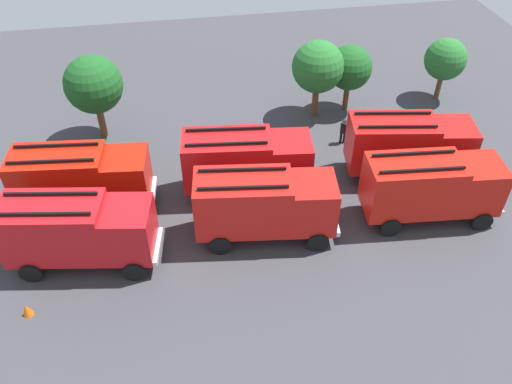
{
  "coord_description": "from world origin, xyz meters",
  "views": [
    {
      "loc": [
        -3.69,
        -20.91,
        19.59
      ],
      "look_at": [
        0.0,
        0.0,
        1.4
      ],
      "focal_mm": 36.8,
      "sensor_mm": 36.0,
      "label": 1
    }
  ],
  "objects": [
    {
      "name": "fire_truck_3",
      "position": [
        -9.06,
        1.9,
        2.15
      ],
      "size": [
        7.42,
        3.38,
        3.88
      ],
      "rotation": [
        0.0,
        0.0,
        -0.11
      ],
      "color": "red",
      "rests_on": "ground"
    },
    {
      "name": "tree_0",
      "position": [
        -8.51,
        8.96,
        3.74
      ],
      "size": [
        3.59,
        3.59,
        5.56
      ],
      "color": "brown",
      "rests_on": "ground"
    },
    {
      "name": "fire_truck_5",
      "position": [
        9.2,
        1.77,
        2.15
      ],
      "size": [
        7.5,
        3.69,
        3.88
      ],
      "rotation": [
        0.0,
        0.0,
        -0.16
      ],
      "color": "red",
      "rests_on": "ground"
    },
    {
      "name": "fire_truck_2",
      "position": [
        8.9,
        -1.96,
        2.15
      ],
      "size": [
        7.38,
        3.25,
        3.88
      ],
      "rotation": [
        0.0,
        0.0,
        -0.08
      ],
      "color": "red",
      "rests_on": "ground"
    },
    {
      "name": "tree_3",
      "position": [
        15.03,
        9.76,
        3.01
      ],
      "size": [
        2.88,
        2.88,
        4.47
      ],
      "color": "brown",
      "rests_on": "ground"
    },
    {
      "name": "traffic_cone_0",
      "position": [
        -11.3,
        -4.97,
        0.32
      ],
      "size": [
        0.45,
        0.45,
        0.64
      ],
      "primitive_type": "cone",
      "color": "#F2600C",
      "rests_on": "ground"
    },
    {
      "name": "firefighter_1",
      "position": [
        -0.29,
        5.02,
        1.0
      ],
      "size": [
        0.44,
        0.29,
        1.77
      ],
      "rotation": [
        0.0,
        0.0,
        1.65
      ],
      "color": "black",
      "rests_on": "ground"
    },
    {
      "name": "fire_truck_1",
      "position": [
        0.1,
        -1.81,
        2.15
      ],
      "size": [
        7.45,
        3.49,
        3.88
      ],
      "rotation": [
        0.0,
        0.0,
        -0.13
      ],
      "color": "red",
      "rests_on": "ground"
    },
    {
      "name": "fire_truck_0",
      "position": [
        -8.93,
        -2.09,
        2.15
      ],
      "size": [
        7.5,
        3.67,
        3.88
      ],
      "rotation": [
        0.0,
        0.0,
        -0.16
      ],
      "color": "red",
      "rests_on": "ground"
    },
    {
      "name": "ground_plane",
      "position": [
        0.0,
        0.0,
        0.0
      ],
      "size": [
        54.75,
        54.75,
        0.0
      ],
      "primitive_type": "plane",
      "color": "#38383D"
    },
    {
      "name": "tree_2",
      "position": [
        8.03,
        9.47,
        3.13
      ],
      "size": [
        3.0,
        3.0,
        4.66
      ],
      "color": "brown",
      "rests_on": "ground"
    },
    {
      "name": "fire_truck_4",
      "position": [
        -0.22,
        1.85,
        2.15
      ],
      "size": [
        7.43,
        3.41,
        3.88
      ],
      "rotation": [
        0.0,
        0.0,
        -0.11
      ],
      "color": "red",
      "rests_on": "ground"
    },
    {
      "name": "firefighter_0",
      "position": [
        6.61,
        5.49,
        0.92
      ],
      "size": [
        0.48,
        0.37,
        1.65
      ],
      "rotation": [
        0.0,
        0.0,
        4.35
      ],
      "color": "black",
      "rests_on": "ground"
    },
    {
      "name": "tree_1",
      "position": [
        5.72,
        9.13,
        3.57
      ],
      "size": [
        3.43,
        3.43,
        5.31
      ],
      "color": "brown",
      "rests_on": "ground"
    }
  ]
}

